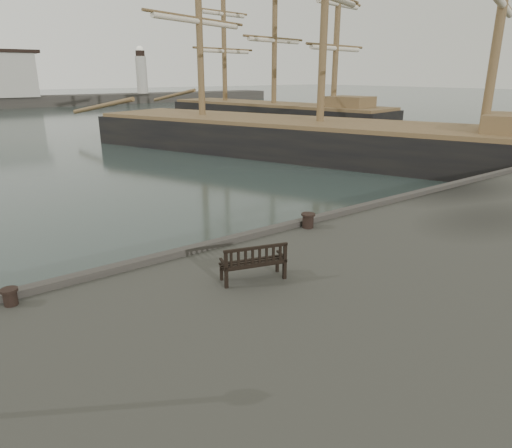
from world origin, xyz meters
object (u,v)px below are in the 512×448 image
Objects in this scene: bench at (253,269)px; bollard_left at (10,297)px; tall_ship_far at (274,120)px; bollard_right at (308,221)px; tall_ship_main at (319,147)px.

bollard_left is (-4.97, 2.12, -0.10)m from bench.
bollard_left is at bearing -146.24° from tall_ship_far.
tall_ship_far is at bearing 52.67° from bollard_right.
tall_ship_far is (30.10, 36.65, -0.99)m from bench.
bench is 5.40m from bollard_left.
tall_ship_main is (16.02, 15.94, -1.01)m from bollard_right.
tall_ship_main reaches higher than tall_ship_far.
bollard_right is at bearing 46.25° from bench.
tall_ship_main is 21.25m from tall_ship_far.
bollard_right is 0.02× the size of tall_ship_far.
tall_ship_main reaches higher than bench.
bollard_right is 0.01× the size of tall_ship_main.
bollard_right is at bearing -156.69° from tall_ship_main.
tall_ship_far is at bearing 67.47° from bench.
tall_ship_far reaches higher than bench.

